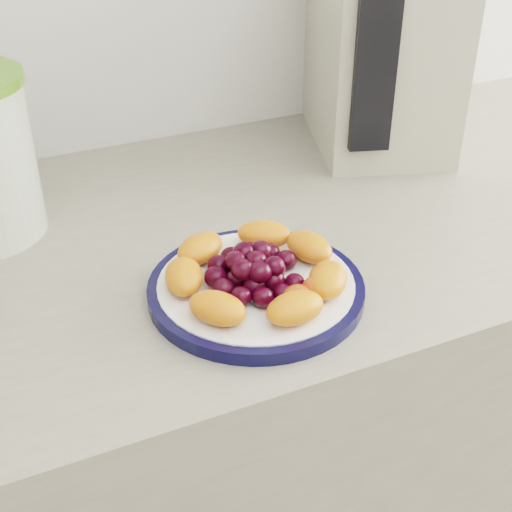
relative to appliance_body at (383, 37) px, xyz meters
name	(u,v)px	position (x,y,z in m)	size (l,w,h in m)	color
counter	(249,465)	(-0.28, -0.15, -0.61)	(3.50, 0.60, 0.90)	gray
cabinet_face	(249,477)	(-0.28, -0.15, -0.64)	(3.48, 0.58, 0.84)	brown
plate_rim	(256,290)	(-0.34, -0.31, -0.15)	(0.23, 0.23, 0.01)	black
plate_face	(256,289)	(-0.34, -0.31, -0.15)	(0.21, 0.21, 0.02)	white
appliance_body	(383,37)	(0.00, 0.00, 0.00)	(0.18, 0.26, 0.32)	#B0AA95
appliance_panel	(375,63)	(-0.08, -0.11, 0.00)	(0.05, 0.02, 0.24)	black
fruit_plate	(257,271)	(-0.34, -0.31, -0.13)	(0.20, 0.20, 0.04)	orange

